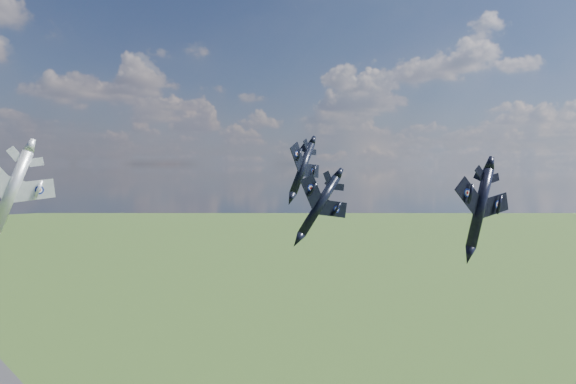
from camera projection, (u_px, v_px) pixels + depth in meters
jet_lead_navy at (319, 205)px, 78.91m from camera, size 11.78×14.90×7.89m
jet_right_navy at (480, 208)px, 82.98m from camera, size 15.53×18.72×6.65m
jet_high_navy at (302, 169)px, 98.33m from camera, size 12.79×15.87×7.85m
jet_left_silver at (12, 191)px, 71.60m from camera, size 12.45×15.98×6.96m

